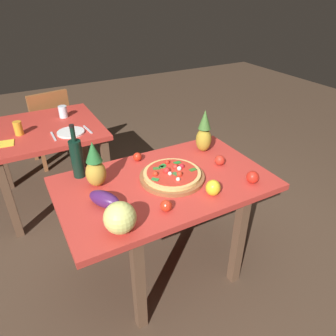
{
  "coord_description": "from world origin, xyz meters",
  "views": [
    {
      "loc": [
        -0.76,
        -1.43,
        1.79
      ],
      "look_at": [
        0.05,
        0.05,
        0.78
      ],
      "focal_mm": 33.3,
      "sensor_mm": 36.0,
      "label": 1
    }
  ],
  "objects_px": {
    "background_table": "(46,138)",
    "bell_pepper": "(213,188)",
    "tomato_near_board": "(253,177)",
    "dinner_plate": "(71,132)",
    "tomato_beside_pepper": "(166,206)",
    "drinking_glass_water": "(63,112)",
    "display_table": "(165,193)",
    "pizza": "(172,173)",
    "dining_chair": "(50,124)",
    "pineapple_left": "(95,166)",
    "napkin_folded": "(4,144)",
    "wine_bottle": "(77,158)",
    "fork_utensil": "(53,136)",
    "drinking_glass_juice": "(18,128)",
    "eggplant": "(105,199)",
    "pineapple_right": "(204,133)",
    "knife_utensil": "(88,129)",
    "tomato_by_bottle": "(219,160)",
    "pizza_board": "(172,177)",
    "tomato_at_corner": "(137,157)",
    "melon": "(120,218)"
  },
  "relations": [
    {
      "from": "background_table",
      "to": "bell_pepper",
      "type": "height_order",
      "value": "bell_pepper"
    },
    {
      "from": "tomato_near_board",
      "to": "dinner_plate",
      "type": "relative_size",
      "value": 0.36
    },
    {
      "from": "bell_pepper",
      "to": "tomato_beside_pepper",
      "type": "xyz_separation_m",
      "value": [
        -0.31,
        -0.01,
        -0.01
      ]
    },
    {
      "from": "background_table",
      "to": "drinking_glass_water",
      "type": "xyz_separation_m",
      "value": [
        0.2,
        0.15,
        0.16
      ]
    },
    {
      "from": "tomato_beside_pepper",
      "to": "display_table",
      "type": "bearing_deg",
      "value": 63.62
    },
    {
      "from": "background_table",
      "to": "pizza",
      "type": "xyz_separation_m",
      "value": [
        0.57,
        -1.23,
        0.14
      ]
    },
    {
      "from": "dining_chair",
      "to": "pineapple_left",
      "type": "relative_size",
      "value": 2.93
    },
    {
      "from": "background_table",
      "to": "tomato_near_board",
      "type": "xyz_separation_m",
      "value": [
        0.98,
        -1.5,
        0.14
      ]
    },
    {
      "from": "display_table",
      "to": "napkin_folded",
      "type": "xyz_separation_m",
      "value": [
        -0.84,
        1.04,
        0.09
      ]
    },
    {
      "from": "wine_bottle",
      "to": "napkin_folded",
      "type": "bearing_deg",
      "value": 118.3
    },
    {
      "from": "bell_pepper",
      "to": "dinner_plate",
      "type": "distance_m",
      "value": 1.36
    },
    {
      "from": "pineapple_left",
      "to": "background_table",
      "type": "bearing_deg",
      "value": 97.13
    },
    {
      "from": "wine_bottle",
      "to": "bell_pepper",
      "type": "xyz_separation_m",
      "value": [
        0.63,
        -0.57,
        -0.09
      ]
    },
    {
      "from": "pizza",
      "to": "tomato_beside_pepper",
      "type": "xyz_separation_m",
      "value": [
        -0.18,
        -0.27,
        -0.01
      ]
    },
    {
      "from": "tomato_near_board",
      "to": "drinking_glass_water",
      "type": "distance_m",
      "value": 1.83
    },
    {
      "from": "tomato_near_board",
      "to": "fork_utensil",
      "type": "height_order",
      "value": "tomato_near_board"
    },
    {
      "from": "pineapple_left",
      "to": "fork_utensil",
      "type": "xyz_separation_m",
      "value": [
        -0.1,
        0.84,
        -0.13
      ]
    },
    {
      "from": "tomato_beside_pepper",
      "to": "drinking_glass_juice",
      "type": "xyz_separation_m",
      "value": [
        -0.58,
        1.43,
        0.02
      ]
    },
    {
      "from": "wine_bottle",
      "to": "tomato_near_board",
      "type": "height_order",
      "value": "wine_bottle"
    },
    {
      "from": "dining_chair",
      "to": "eggplant",
      "type": "height_order",
      "value": "dining_chair"
    },
    {
      "from": "background_table",
      "to": "pineapple_right",
      "type": "bearing_deg",
      "value": -46.54
    },
    {
      "from": "wine_bottle",
      "to": "knife_utensil",
      "type": "height_order",
      "value": "wine_bottle"
    },
    {
      "from": "display_table",
      "to": "knife_utensil",
      "type": "bearing_deg",
      "value": 101.41
    },
    {
      "from": "tomato_by_bottle",
      "to": "drinking_glass_water",
      "type": "relative_size",
      "value": 0.65
    },
    {
      "from": "dining_chair",
      "to": "pizza_board",
      "type": "xyz_separation_m",
      "value": [
        0.44,
        -1.9,
        0.26
      ]
    },
    {
      "from": "pizza",
      "to": "tomato_beside_pepper",
      "type": "relative_size",
      "value": 5.48
    },
    {
      "from": "tomato_at_corner",
      "to": "display_table",
      "type": "bearing_deg",
      "value": -82.08
    },
    {
      "from": "pineapple_left",
      "to": "fork_utensil",
      "type": "distance_m",
      "value": 0.85
    },
    {
      "from": "wine_bottle",
      "to": "melon",
      "type": "relative_size",
      "value": 2.15
    },
    {
      "from": "tomato_near_board",
      "to": "display_table",
      "type": "bearing_deg",
      "value": 149.39
    },
    {
      "from": "fork_utensil",
      "to": "tomato_at_corner",
      "type": "bearing_deg",
      "value": -57.12
    },
    {
      "from": "bell_pepper",
      "to": "pizza",
      "type": "bearing_deg",
      "value": 116.03
    },
    {
      "from": "tomato_by_bottle",
      "to": "tomato_near_board",
      "type": "bearing_deg",
      "value": -81.25
    },
    {
      "from": "pizza",
      "to": "melon",
      "type": "relative_size",
      "value": 2.21
    },
    {
      "from": "knife_utensil",
      "to": "tomato_at_corner",
      "type": "bearing_deg",
      "value": -82.1
    },
    {
      "from": "dinner_plate",
      "to": "napkin_folded",
      "type": "distance_m",
      "value": 0.5
    },
    {
      "from": "eggplant",
      "to": "tomato_near_board",
      "type": "bearing_deg",
      "value": -13.46
    },
    {
      "from": "drinking_glass_juice",
      "to": "eggplant",
      "type": "bearing_deg",
      "value": -76.1
    },
    {
      "from": "tomato_at_corner",
      "to": "tomato_by_bottle",
      "type": "distance_m",
      "value": 0.56
    },
    {
      "from": "wine_bottle",
      "to": "pineapple_left",
      "type": "relative_size",
      "value": 1.21
    },
    {
      "from": "background_table",
      "to": "bell_pepper",
      "type": "xyz_separation_m",
      "value": [
        0.7,
        -1.49,
        0.15
      ]
    },
    {
      "from": "display_table",
      "to": "dinner_plate",
      "type": "distance_m",
      "value": 1.06
    },
    {
      "from": "dinner_plate",
      "to": "napkin_folded",
      "type": "bearing_deg",
      "value": 175.06
    },
    {
      "from": "dining_chair",
      "to": "pizza_board",
      "type": "relative_size",
      "value": 2.08
    },
    {
      "from": "pineapple_right",
      "to": "drinking_glass_juice",
      "type": "height_order",
      "value": "pineapple_right"
    },
    {
      "from": "bell_pepper",
      "to": "drinking_glass_water",
      "type": "relative_size",
      "value": 0.91
    },
    {
      "from": "dinner_plate",
      "to": "napkin_folded",
      "type": "xyz_separation_m",
      "value": [
        -0.5,
        0.04,
        -0.01
      ]
    },
    {
      "from": "drinking_glass_juice",
      "to": "napkin_folded",
      "type": "xyz_separation_m",
      "value": [
        -0.13,
        -0.13,
        -0.05
      ]
    },
    {
      "from": "tomato_by_bottle",
      "to": "drinking_glass_juice",
      "type": "distance_m",
      "value": 1.62
    },
    {
      "from": "display_table",
      "to": "drinking_glass_water",
      "type": "relative_size",
      "value": 12.46
    }
  ]
}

